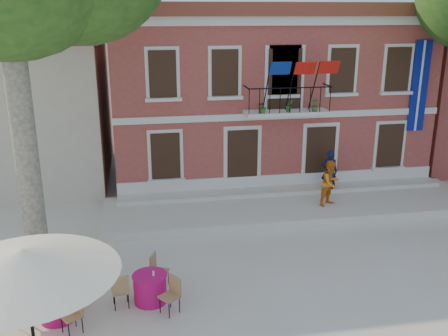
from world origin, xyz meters
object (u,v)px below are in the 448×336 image
pedestrian_navy (329,171)px  cafe_table_0 (150,287)px  cafe_table_1 (57,304)px  patio_umbrella (23,262)px  pedestrian_orange (331,183)px

pedestrian_navy → cafe_table_0: pedestrian_navy is taller
pedestrian_navy → cafe_table_0: bearing=61.2°
pedestrian_navy → cafe_table_0: 9.57m
cafe_table_0 → cafe_table_1: same height
cafe_table_1 → patio_umbrella: bearing=-95.7°
patio_umbrella → cafe_table_1: bearing=84.3°
patio_umbrella → pedestrian_navy: patio_umbrella is taller
patio_umbrella → cafe_table_0: (2.43, 2.18, -2.07)m
patio_umbrella → pedestrian_orange: bearing=37.8°
patio_umbrella → pedestrian_orange: 11.71m
patio_umbrella → cafe_table_0: patio_umbrella is taller
cafe_table_0 → cafe_table_1: bearing=-170.1°
pedestrian_orange → cafe_table_0: size_ratio=0.91×
pedestrian_orange → cafe_table_1: bearing=-178.1°
pedestrian_navy → cafe_table_1: 11.58m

